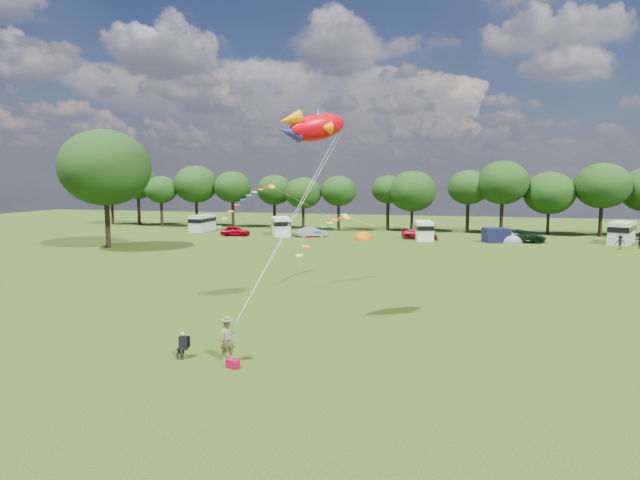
% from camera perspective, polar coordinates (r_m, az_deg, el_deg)
% --- Properties ---
extents(ground_plane, '(180.00, 180.00, 0.00)m').
position_cam_1_polar(ground_plane, '(26.74, -4.38, -10.48)').
color(ground_plane, black).
rests_on(ground_plane, ground).
extents(tree_line, '(102.98, 10.98, 10.27)m').
position_cam_1_polar(tree_line, '(79.23, 12.40, 5.38)').
color(tree_line, black).
rests_on(tree_line, ground).
extents(big_tree, '(10.00, 10.00, 13.28)m').
position_cam_1_polar(big_tree, '(64.75, -21.95, 7.17)').
color(big_tree, black).
rests_on(big_tree, ground).
extents(car_a, '(4.27, 2.13, 1.36)m').
position_cam_1_polar(car_a, '(73.74, -9.03, 0.95)').
color(car_a, '#9B000D').
rests_on(car_a, ground).
extents(car_b, '(4.03, 2.65, 1.33)m').
position_cam_1_polar(car_b, '(71.65, -0.81, 0.86)').
color(car_b, '#92979A').
rests_on(car_b, ground).
extents(car_c, '(4.75, 2.75, 1.34)m').
position_cam_1_polar(car_c, '(70.27, 10.56, 0.64)').
color(car_c, maroon).
rests_on(car_c, ground).
extents(car_d, '(5.97, 3.01, 1.58)m').
position_cam_1_polar(car_d, '(70.05, 20.67, 0.40)').
color(car_d, black).
rests_on(car_d, ground).
extents(campervan_a, '(2.12, 4.93, 2.41)m').
position_cam_1_polar(campervan_a, '(81.18, -12.44, 1.83)').
color(campervan_a, '#B5B6B7').
rests_on(campervan_a, ground).
extents(campervan_b, '(4.09, 5.56, 2.51)m').
position_cam_1_polar(campervan_b, '(73.78, -4.18, 1.54)').
color(campervan_b, silver).
rests_on(campervan_b, ground).
extents(campervan_c, '(2.91, 5.15, 2.38)m').
position_cam_1_polar(campervan_c, '(69.63, 10.99, 1.08)').
color(campervan_c, white).
rests_on(campervan_c, ground).
extents(campervan_d, '(4.24, 5.84, 2.64)m').
position_cam_1_polar(campervan_d, '(73.81, 29.50, 0.75)').
color(campervan_d, silver).
rests_on(campervan_d, ground).
extents(tent_orange, '(2.57, 2.82, 2.01)m').
position_cam_1_polar(tent_orange, '(69.01, 4.68, 0.08)').
color(tent_orange, '#D65300').
rests_on(tent_orange, ground).
extents(tent_greyblue, '(3.75, 4.10, 2.79)m').
position_cam_1_polar(tent_greyblue, '(70.05, 19.52, -0.18)').
color(tent_greyblue, slate).
rests_on(tent_greyblue, ground).
extents(awning_navy, '(3.38, 3.01, 1.78)m').
position_cam_1_polar(awning_navy, '(69.03, 18.25, 0.49)').
color(awning_navy, black).
rests_on(awning_navy, ground).
extents(kite_flyer, '(0.77, 0.72, 1.76)m').
position_cam_1_polar(kite_flyer, '(23.81, -9.82, -10.52)').
color(kite_flyer, brown).
rests_on(kite_flyer, ground).
extents(camp_chair, '(0.56, 0.56, 1.14)m').
position_cam_1_polar(camp_chair, '(24.69, -14.40, -10.49)').
color(camp_chair, '#99999E').
rests_on(camp_chair, ground).
extents(kite_bag, '(0.59, 0.49, 0.36)m').
position_cam_1_polar(kite_bag, '(23.09, -9.29, -12.90)').
color(kite_bag, '#AB0428').
rests_on(kite_bag, ground).
extents(fish_kite, '(3.74, 3.49, 2.17)m').
position_cam_1_polar(fish_kite, '(29.33, -0.86, 11.98)').
color(fish_kite, '#D60008').
rests_on(fish_kite, ground).
extents(streamer_kite_b, '(4.24, 4.63, 3.78)m').
position_cam_1_polar(streamer_kite_b, '(49.95, -7.45, 4.40)').
color(streamer_kite_b, orange).
rests_on(streamer_kite_b, ground).
extents(streamer_kite_c, '(3.15, 5.04, 2.82)m').
position_cam_1_polar(streamer_kite_c, '(40.28, 0.85, 1.30)').
color(streamer_kite_c, '#CAD70B').
rests_on(streamer_kite_c, ground).
extents(walker_a, '(0.94, 0.60, 1.90)m').
position_cam_1_polar(walker_a, '(69.81, 30.96, -0.00)').
color(walker_a, black).
rests_on(walker_a, ground).
extents(walker_b, '(1.07, 0.50, 1.64)m').
position_cam_1_polar(walker_b, '(67.53, 29.36, -0.21)').
color(walker_b, black).
rests_on(walker_b, ground).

